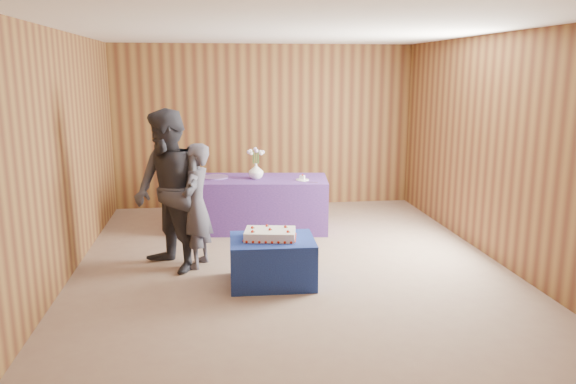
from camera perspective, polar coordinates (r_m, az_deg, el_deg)
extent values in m
plane|color=#86715C|center=(6.85, 0.08, -7.07)|extent=(6.00, 6.00, 0.00)
cube|color=brown|center=(9.49, -2.38, 6.68)|extent=(5.00, 0.04, 2.70)
cube|color=brown|center=(3.64, 6.47, -2.40)|extent=(5.00, 0.04, 2.70)
cube|color=brown|center=(6.68, -21.75, 3.48)|extent=(0.04, 6.00, 2.70)
cube|color=brown|center=(7.30, 19.98, 4.29)|extent=(0.04, 6.00, 2.70)
cube|color=white|center=(6.48, 0.08, 16.08)|extent=(5.00, 6.00, 0.04)
cube|color=#1B3798|center=(6.11, -1.60, -7.02)|extent=(0.92, 0.73, 0.50)
cube|color=#653797|center=(8.15, -3.12, -1.19)|extent=(2.10, 1.15, 0.75)
cube|color=white|center=(6.03, -1.83, -4.31)|extent=(0.59, 0.44, 0.10)
sphere|color=#A61E0C|center=(5.90, -4.55, -5.08)|extent=(0.03, 0.03, 0.03)
sphere|color=#A61E0C|center=(5.86, 0.65, -5.16)|extent=(0.03, 0.03, 0.03)
sphere|color=#A61E0C|center=(6.23, -4.16, -4.11)|extent=(0.03, 0.03, 0.03)
sphere|color=#A61E0C|center=(6.20, 0.75, -4.18)|extent=(0.03, 0.03, 0.03)
sphere|color=#A61E0C|center=(5.94, -3.44, -3.93)|extent=(0.03, 0.03, 0.03)
cone|color=#13541C|center=(5.94, -3.23, -4.02)|extent=(0.01, 0.02, 0.02)
sphere|color=#A61E0C|center=(6.08, -0.44, -3.52)|extent=(0.03, 0.03, 0.03)
cone|color=#13541C|center=(6.09, -0.24, -3.61)|extent=(0.01, 0.02, 0.02)
sphere|color=#A61E0C|center=(6.01, -1.84, -3.71)|extent=(0.03, 0.03, 0.03)
cone|color=#13541C|center=(6.02, -1.63, -3.80)|extent=(0.01, 0.02, 0.02)
imported|color=white|center=(8.03, -3.27, 2.14)|extent=(0.27, 0.27, 0.22)
cylinder|color=#306A2A|center=(8.00, -3.00, 3.53)|extent=(0.01, 0.01, 0.17)
sphere|color=silver|center=(7.99, -2.58, 4.13)|extent=(0.06, 0.06, 0.06)
cylinder|color=#306A2A|center=(8.03, -3.10, 3.55)|extent=(0.01, 0.01, 0.17)
sphere|color=white|center=(8.06, -2.83, 4.19)|extent=(0.06, 0.06, 0.06)
cylinder|color=#306A2A|center=(8.04, -3.31, 3.56)|extent=(0.01, 0.01, 0.17)
sphere|color=silver|center=(8.09, -3.35, 4.21)|extent=(0.06, 0.06, 0.06)
cylinder|color=#306A2A|center=(8.02, -3.51, 3.54)|extent=(0.01, 0.01, 0.17)
sphere|color=white|center=(8.05, -3.84, 4.17)|extent=(0.06, 0.06, 0.06)
cylinder|color=#306A2A|center=(8.00, -3.58, 3.51)|extent=(0.01, 0.01, 0.17)
sphere|color=silver|center=(7.98, -4.02, 4.10)|extent=(0.06, 0.06, 0.06)
cylinder|color=#306A2A|center=(7.97, -3.48, 3.48)|extent=(0.01, 0.01, 0.17)
sphere|color=white|center=(7.91, -3.77, 4.03)|extent=(0.06, 0.06, 0.06)
cylinder|color=#306A2A|center=(7.96, -3.27, 3.48)|extent=(0.01, 0.01, 0.17)
sphere|color=silver|center=(7.89, -3.24, 4.01)|extent=(0.06, 0.06, 0.06)
cylinder|color=#306A2A|center=(7.97, -3.07, 3.49)|extent=(0.01, 0.01, 0.17)
sphere|color=white|center=(7.92, -2.74, 4.05)|extent=(0.06, 0.06, 0.06)
cylinder|color=#7150A0|center=(8.17, -7.44, 1.51)|extent=(0.46, 0.46, 0.02)
cylinder|color=white|center=(7.93, 1.46, 1.25)|extent=(0.24, 0.24, 0.01)
cube|color=white|center=(7.92, 1.47, 1.49)|extent=(0.08, 0.08, 0.06)
sphere|color=#A61E0C|center=(7.89, 1.49, 1.75)|extent=(0.02, 0.02, 0.02)
cube|color=silver|center=(7.80, 2.14, 1.03)|extent=(0.23, 0.16, 0.00)
imported|color=#3E3C47|center=(6.58, -9.35, -1.42)|extent=(0.51, 0.62, 1.46)
imported|color=#2E2F38|center=(6.48, -12.00, 0.06)|extent=(1.10, 1.14, 1.86)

